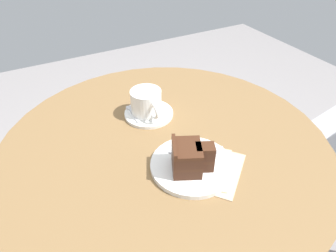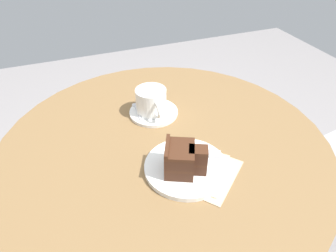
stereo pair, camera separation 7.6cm
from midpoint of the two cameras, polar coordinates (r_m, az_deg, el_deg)
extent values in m
cylinder|color=brown|center=(0.79, -3.39, -4.02)|extent=(0.85, 0.85, 0.03)
cylinder|color=silver|center=(1.04, -2.68, -18.13)|extent=(0.07, 0.07, 0.64)
cylinder|color=white|center=(0.87, -6.17, 2.29)|extent=(0.14, 0.14, 0.01)
cylinder|color=white|center=(0.85, -6.76, 4.47)|extent=(0.09, 0.09, 0.07)
cylinder|color=beige|center=(0.83, -6.93, 6.47)|extent=(0.08, 0.08, 0.00)
torus|color=white|center=(0.81, -5.38, 2.77)|extent=(0.05, 0.01, 0.05)
cube|color=silver|center=(0.86, -9.06, 1.90)|extent=(0.08, 0.01, 0.00)
ellipsoid|color=silver|center=(0.89, -9.93, 3.42)|extent=(0.02, 0.02, 0.00)
cylinder|color=white|center=(0.70, 1.45, -7.60)|extent=(0.19, 0.19, 0.01)
cube|color=#422619|center=(0.68, 0.32, -7.45)|extent=(0.09, 0.09, 0.03)
cube|color=#422619|center=(0.68, 3.66, -7.31)|extent=(0.05, 0.05, 0.03)
cube|color=#422314|center=(0.67, 0.32, -6.44)|extent=(0.09, 0.09, 0.01)
cube|color=#422314|center=(0.67, 3.72, -6.31)|extent=(0.05, 0.05, 0.01)
cube|color=#422619|center=(0.65, 0.33, -5.40)|extent=(0.09, 0.09, 0.03)
cube|color=#422619|center=(0.66, 3.78, -5.27)|extent=(0.05, 0.05, 0.03)
cube|color=#422314|center=(0.64, 0.33, -4.32)|extent=(0.09, 0.09, 0.01)
cube|color=#422314|center=(0.65, 3.83, -4.20)|extent=(0.05, 0.05, 0.01)
cube|color=#422314|center=(0.66, -2.11, -6.07)|extent=(0.07, 0.04, 0.07)
cube|color=silver|center=(0.72, 1.21, -4.92)|extent=(0.05, 0.10, 0.00)
cube|color=silver|center=(0.73, 6.36, -4.68)|extent=(0.03, 0.04, 0.00)
cube|color=tan|center=(0.71, 4.44, -8.04)|extent=(0.21, 0.21, 0.00)
cube|color=tan|center=(0.71, 2.99, -7.53)|extent=(0.20, 0.20, 0.00)
cylinder|color=#9E9EA3|center=(1.67, 26.92, -3.42)|extent=(0.02, 0.02, 0.43)
cylinder|color=#9E9EA3|center=(1.44, 20.45, -8.69)|extent=(0.02, 0.02, 0.43)
camera|label=1|loc=(0.04, -92.86, -2.20)|focal=32.00mm
camera|label=2|loc=(0.04, 87.14, 2.20)|focal=32.00mm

